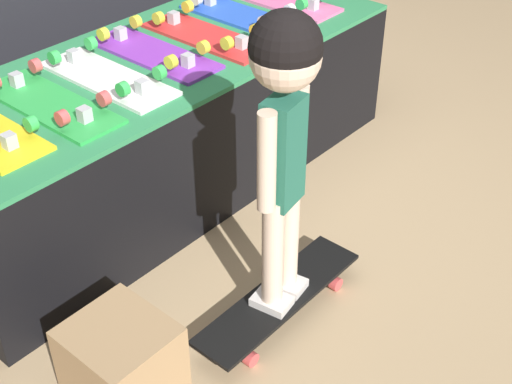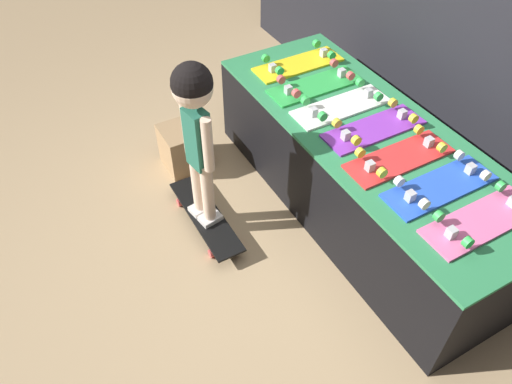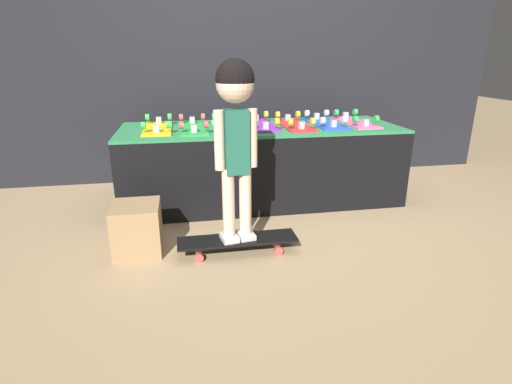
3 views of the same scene
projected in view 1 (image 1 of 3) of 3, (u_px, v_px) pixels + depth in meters
ground_plane at (253, 226)px, 2.98m from camera, size 16.00×16.00×0.00m
display_rack at (162, 122)px, 3.08m from camera, size 2.21×0.81×0.61m
skateboard_green_on_rack at (50, 102)px, 2.55m from camera, size 0.21×0.61×0.09m
skateboard_white_on_rack at (107, 76)px, 2.72m from camera, size 0.21×0.61×0.09m
skateboard_purple_on_rack at (153, 51)px, 2.90m from camera, size 0.21×0.61×0.09m
skateboard_red_on_rack at (207, 34)px, 3.04m from camera, size 0.21×0.61×0.09m
skateboard_blue_on_rack at (243, 15)px, 3.23m from camera, size 0.21×0.61×0.09m
skateboard_on_floor at (279, 299)px, 2.53m from camera, size 0.73×0.18×0.09m
child at (284, 113)px, 2.09m from camera, size 0.25×0.21×1.05m
storage_box at (122, 365)px, 2.18m from camera, size 0.28×0.30×0.30m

